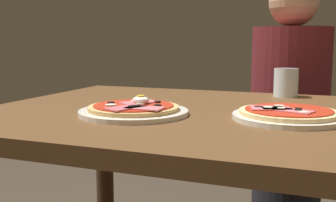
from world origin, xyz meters
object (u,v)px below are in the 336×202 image
(pizza_foreground, at_px, (134,110))
(pizza_across_left, at_px, (288,115))
(water_glass_near, at_px, (286,84))
(dining_table, at_px, (212,151))
(diner_person, at_px, (288,128))

(pizza_foreground, xyz_separation_m, pizza_across_left, (0.37, 0.07, -0.00))
(water_glass_near, bearing_deg, dining_table, -112.27)
(pizza_foreground, xyz_separation_m, water_glass_near, (0.32, 0.49, 0.03))
(diner_person, bearing_deg, dining_table, 79.75)
(pizza_foreground, bearing_deg, diner_person, 70.40)
(water_glass_near, bearing_deg, pizza_foreground, -123.43)
(water_glass_near, relative_size, diner_person, 0.08)
(dining_table, height_order, water_glass_near, water_glass_near)
(diner_person, bearing_deg, water_glass_near, 92.57)
(pizza_across_left, bearing_deg, dining_table, 165.25)
(pizza_foreground, xyz_separation_m, diner_person, (0.31, 0.86, -0.19))
(pizza_foreground, distance_m, water_glass_near, 0.59)
(water_glass_near, distance_m, diner_person, 0.43)
(pizza_foreground, relative_size, pizza_across_left, 1.05)
(pizza_foreground, height_order, diner_person, diner_person)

